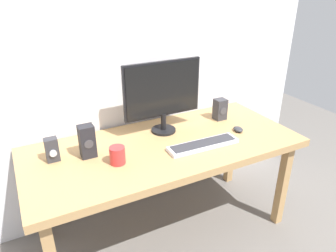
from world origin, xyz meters
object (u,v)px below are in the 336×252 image
at_px(keyboard_primary, 203,145).
at_px(audio_controller, 52,150).
at_px(speaker_right, 220,109).
at_px(speaker_left, 87,141).
at_px(mouse, 238,129).
at_px(monitor, 163,93).
at_px(coffee_mug, 117,155).
at_px(desk, 165,153).

height_order(keyboard_primary, audio_controller, audio_controller).
relative_size(keyboard_primary, audio_controller, 3.31).
height_order(speaker_right, speaker_left, speaker_left).
xyz_separation_m(mouse, audio_controller, (-1.18, 0.19, 0.05)).
bearing_deg(speaker_left, speaker_right, 5.11).
bearing_deg(keyboard_primary, speaker_right, 41.57).
xyz_separation_m(speaker_right, speaker_left, (-1.00, -0.09, 0.02)).
xyz_separation_m(monitor, coffee_mug, (-0.41, -0.26, -0.22)).
relative_size(mouse, coffee_mug, 0.80).
height_order(mouse, audio_controller, audio_controller).
height_order(speaker_right, coffee_mug, speaker_right).
bearing_deg(speaker_left, audio_controller, 166.84).
xyz_separation_m(keyboard_primary, speaker_left, (-0.66, 0.21, 0.09)).
height_order(monitor, audio_controller, monitor).
relative_size(desk, coffee_mug, 16.99).
bearing_deg(speaker_left, desk, -8.84).
height_order(keyboard_primary, coffee_mug, coffee_mug).
distance_m(monitor, audio_controller, 0.76).
xyz_separation_m(desk, audio_controller, (-0.66, 0.12, 0.14)).
bearing_deg(speaker_left, mouse, -8.08).
distance_m(keyboard_primary, speaker_left, 0.70).
distance_m(speaker_right, speaker_left, 1.00).
relative_size(desk, keyboard_primary, 3.73).
distance_m(keyboard_primary, mouse, 0.34).
height_order(desk, keyboard_primary, keyboard_primary).
height_order(monitor, mouse, monitor).
distance_m(keyboard_primary, coffee_mug, 0.54).
relative_size(desk, audio_controller, 12.35).
bearing_deg(desk, speaker_right, 16.80).
distance_m(monitor, speaker_left, 0.58).
bearing_deg(audio_controller, speaker_right, 2.14).
bearing_deg(desk, audio_controller, 169.89).
bearing_deg(monitor, speaker_right, -1.83).
bearing_deg(desk, monitor, 66.96).
distance_m(mouse, speaker_right, 0.24).
bearing_deg(mouse, coffee_mug, -170.62).
height_order(keyboard_primary, speaker_right, speaker_right).
height_order(desk, speaker_left, speaker_left).
distance_m(keyboard_primary, audio_controller, 0.89).
relative_size(speaker_left, coffee_mug, 1.93).
relative_size(monitor, speaker_right, 3.48).
xyz_separation_m(speaker_right, coffee_mug, (-0.87, -0.24, -0.03)).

